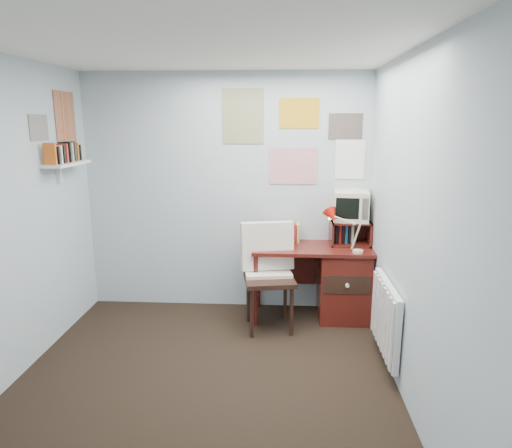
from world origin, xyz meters
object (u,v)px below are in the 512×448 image
Objects in this scene: desk_lamp at (359,234)px; tv_riser at (350,232)px; desk at (338,280)px; wall_shelf at (67,164)px; radiator at (386,317)px; crt_tv at (352,204)px; desk_chair at (269,280)px.

desk_lamp is 0.32m from tv_riser.
desk_lamp reaches higher than desk.
radiator is at bearing -10.89° from wall_shelf.
tv_riser is 0.50× the size of radiator.
tv_riser is 0.29m from crt_tv.
crt_tv reaches higher than desk.
radiator is (0.99, -0.62, -0.08)m from desk_chair.
desk reaches higher than radiator.
tv_riser is (0.82, 0.42, 0.38)m from desk_chair.
radiator is (0.17, -1.04, -0.47)m from tv_riser.
desk is at bearing -137.04° from tv_riser.
crt_tv is at bearing 98.78° from radiator.
tv_riser is at bearing 10.32° from wall_shelf.
desk is 3.47× the size of crt_tv.
desk_lamp reaches higher than desk_chair.
desk_lamp reaches higher than tv_riser.
crt_tv is at bearing 10.71° from wall_shelf.
tv_riser is at bearing 93.24° from desk_lamp.
desk_lamp is at bearing -83.30° from tv_riser.
desk is 1.19× the size of desk_chair.
desk is 1.94× the size of wall_shelf.
tv_riser is at bearing 17.53° from desk_chair.
desk is at bearing 8.40° from wall_shelf.
tv_riser is 1.15m from radiator.
wall_shelf is (-2.70, -0.51, 0.45)m from crt_tv.
desk_lamp is at bearing -52.66° from desk.
radiator is at bearing -41.84° from desk_chair.
desk is at bearing 123.88° from desk_lamp.
crt_tv reaches higher than desk_chair.
wall_shelf is (-2.73, -0.18, 0.68)m from desk_lamp.
desk is 0.79m from crt_tv.
crt_tv reaches higher than tv_riser.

